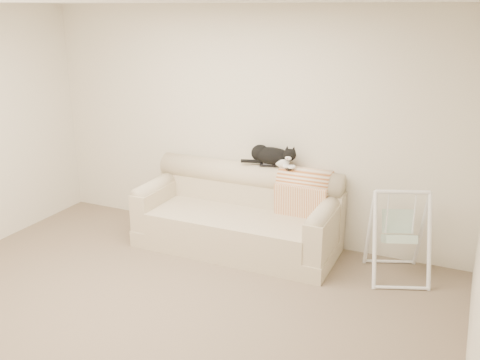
# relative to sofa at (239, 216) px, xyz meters

# --- Properties ---
(ground_plane) EXTENTS (5.00, 5.00, 0.00)m
(ground_plane) POSITION_rel_sofa_xyz_m (-0.08, -1.62, -0.35)
(ground_plane) COLOR brown
(ground_plane) RESTS_ON ground
(room_shell) EXTENTS (5.04, 4.04, 2.60)m
(room_shell) POSITION_rel_sofa_xyz_m (-0.08, -1.62, 1.18)
(room_shell) COLOR beige
(room_shell) RESTS_ON ground
(sofa) EXTENTS (2.20, 0.93, 0.90)m
(sofa) POSITION_rel_sofa_xyz_m (0.00, 0.00, 0.00)
(sofa) COLOR #BFB195
(sofa) RESTS_ON ground
(remote_a) EXTENTS (0.19, 0.09, 0.03)m
(remote_a) POSITION_rel_sofa_xyz_m (0.24, 0.23, 0.56)
(remote_a) COLOR black
(remote_a) RESTS_ON sofa
(remote_b) EXTENTS (0.16, 0.15, 0.02)m
(remote_b) POSITION_rel_sofa_xyz_m (0.45, 0.22, 0.56)
(remote_b) COLOR black
(remote_b) RESTS_ON sofa
(tuxedo_cat) EXTENTS (0.64, 0.26, 0.25)m
(tuxedo_cat) POSITION_rel_sofa_xyz_m (0.28, 0.25, 0.66)
(tuxedo_cat) COLOR black
(tuxedo_cat) RESTS_ON sofa
(throw_blanket) EXTENTS (0.57, 0.38, 0.58)m
(throw_blanket) POSITION_rel_sofa_xyz_m (0.67, 0.23, 0.37)
(throw_blanket) COLOR #BA6329
(throw_blanket) RESTS_ON sofa
(baby_swing) EXTENTS (0.73, 0.75, 0.91)m
(baby_swing) POSITION_rel_sofa_xyz_m (1.71, -0.01, 0.10)
(baby_swing) COLOR white
(baby_swing) RESTS_ON ground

